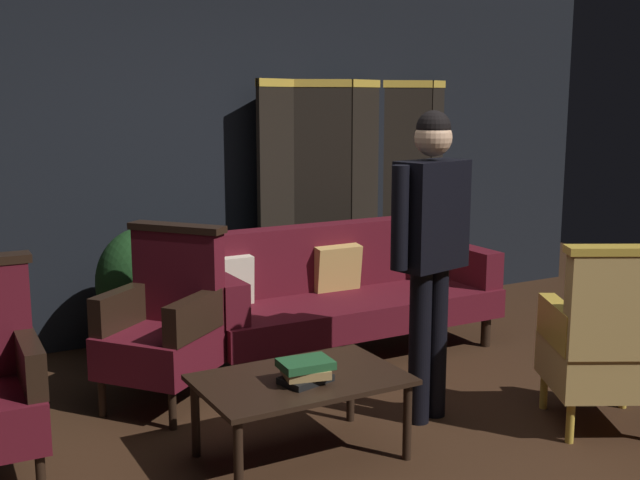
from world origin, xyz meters
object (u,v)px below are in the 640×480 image
object	(u,v)px
armchair_gilt_accent	(607,342)
armchair_wing_right	(164,323)
velvet_couch	(344,288)
standing_figure	(431,238)
folding_screen	(364,193)
book_green_cloth	(306,364)
book_tan_leather	(306,372)
potted_plant	(145,286)
coffee_table	(301,386)
book_black_cloth	(306,379)

from	to	relation	value
armchair_gilt_accent	armchair_wing_right	distance (m)	2.45
velvet_couch	standing_figure	size ratio (longest dim) A/B	1.25
folding_screen	armchair_wing_right	distance (m)	2.49
armchair_wing_right	book_green_cloth	bearing A→B (deg)	-71.92
armchair_wing_right	book_tan_leather	bearing A→B (deg)	-71.92
folding_screen	armchair_gilt_accent	distance (m)	2.75
folding_screen	potted_plant	xyz separation A→B (m)	(-2.00, -0.47, -0.45)
armchair_wing_right	book_tan_leather	distance (m)	1.13
coffee_table	potted_plant	bearing A→B (deg)	98.28
standing_figure	book_tan_leather	bearing A→B (deg)	-168.90
armchair_wing_right	potted_plant	bearing A→B (deg)	81.66
book_black_cloth	book_green_cloth	xyz separation A→B (m)	(0.00, 0.00, 0.08)
velvet_couch	coffee_table	distance (m)	1.69
standing_figure	velvet_couch	bearing A→B (deg)	80.94
book_green_cloth	armchair_gilt_accent	bearing A→B (deg)	-14.58
folding_screen	standing_figure	bearing A→B (deg)	-113.29
folding_screen	coffee_table	bearing A→B (deg)	-128.36
standing_figure	book_tan_leather	distance (m)	1.03
velvet_couch	book_tan_leather	size ratio (longest dim) A/B	10.12
coffee_table	book_green_cloth	xyz separation A→B (m)	(-0.01, -0.07, 0.14)
velvet_couch	book_green_cloth	bearing A→B (deg)	-126.60
coffee_table	book_black_cloth	xyz separation A→B (m)	(-0.01, -0.07, 0.06)
coffee_table	folding_screen	bearing A→B (deg)	51.64
armchair_gilt_accent	armchair_wing_right	world-z (taller)	same
armchair_gilt_accent	book_black_cloth	bearing A→B (deg)	165.42
coffee_table	book_black_cloth	bearing A→B (deg)	-98.96
armchair_gilt_accent	potted_plant	distance (m)	2.89
armchair_wing_right	book_tan_leather	size ratio (longest dim) A/B	4.96
armchair_gilt_accent	potted_plant	size ratio (longest dim) A/B	1.12
coffee_table	standing_figure	size ratio (longest dim) A/B	0.59
book_black_cloth	book_green_cloth	bearing A→B (deg)	0.00
coffee_table	armchair_wing_right	bearing A→B (deg)	109.93
standing_figure	book_tan_leather	xyz separation A→B (m)	(-0.85, -0.17, -0.55)
armchair_wing_right	potted_plant	world-z (taller)	armchair_wing_right
coffee_table	book_green_cloth	distance (m)	0.16
coffee_table	velvet_couch	bearing A→B (deg)	52.21
book_black_cloth	book_tan_leather	xyz separation A→B (m)	(0.00, 0.00, 0.04)
folding_screen	book_green_cloth	bearing A→B (deg)	-127.63
book_black_cloth	coffee_table	bearing A→B (deg)	81.04
coffee_table	book_green_cloth	size ratio (longest dim) A/B	4.03
book_tan_leather	velvet_couch	bearing A→B (deg)	53.40
armchair_gilt_accent	coffee_table	bearing A→B (deg)	162.82
armchair_gilt_accent	book_black_cloth	size ratio (longest dim) A/B	4.45
standing_figure	potted_plant	world-z (taller)	standing_figure
coffee_table	book_tan_leather	world-z (taller)	book_tan_leather
velvet_couch	book_green_cloth	size ratio (longest dim) A/B	8.54
velvet_couch	book_tan_leather	distance (m)	1.76
potted_plant	book_tan_leather	bearing A→B (deg)	-82.41
folding_screen	book_green_cloth	distance (m)	2.92
coffee_table	potted_plant	xyz separation A→B (m)	(-0.25, 1.74, 0.16)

